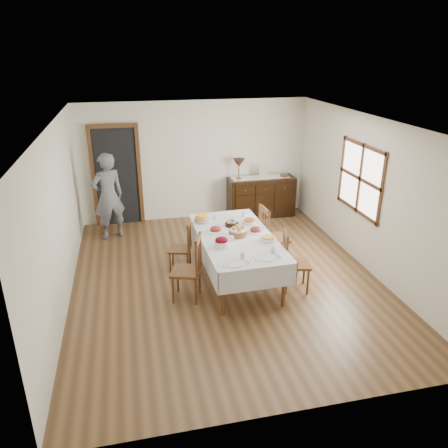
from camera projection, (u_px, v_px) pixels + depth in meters
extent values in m
plane|color=brown|center=(225.00, 278.00, 7.37)|extent=(6.00, 6.00, 0.00)
cube|color=silver|center=(226.00, 122.00, 6.39)|extent=(5.00, 6.00, 0.02)
cube|color=white|center=(195.00, 161.00, 9.59)|extent=(5.00, 0.02, 2.60)
cube|color=white|center=(295.00, 309.00, 4.17)|extent=(5.00, 0.02, 2.60)
cube|color=white|center=(59.00, 219.00, 6.37)|extent=(0.02, 6.00, 2.60)
cube|color=white|center=(369.00, 195.00, 7.39)|extent=(0.02, 6.00, 2.60)
cube|color=white|center=(361.00, 179.00, 7.59)|extent=(0.02, 1.30, 1.10)
cube|color=#56331A|center=(360.00, 179.00, 7.58)|extent=(0.03, 1.46, 1.26)
cube|color=black|center=(117.00, 177.00, 9.30)|extent=(0.90, 0.06, 2.10)
cube|color=#56331A|center=(117.00, 177.00, 9.29)|extent=(1.04, 0.08, 2.18)
cube|color=silver|center=(236.00, 237.00, 7.06)|extent=(1.20, 2.30, 0.04)
cylinder|color=#56331A|center=(223.00, 293.00, 6.23)|extent=(0.06, 0.06, 0.73)
cylinder|color=#56331A|center=(284.00, 285.00, 6.44)|extent=(0.06, 0.06, 0.73)
cylinder|color=#56331A|center=(197.00, 239.00, 7.99)|extent=(0.06, 0.06, 0.73)
cylinder|color=#56331A|center=(245.00, 234.00, 8.20)|extent=(0.06, 0.06, 0.73)
cube|color=silver|center=(201.00, 249.00, 6.99)|extent=(0.09, 2.31, 0.35)
cube|color=silver|center=(269.00, 242.00, 7.25)|extent=(0.09, 2.31, 0.35)
cube|color=silver|center=(258.00, 279.00, 6.09)|extent=(1.17, 0.05, 0.35)
cube|color=silver|center=(219.00, 220.00, 8.15)|extent=(1.17, 0.05, 0.35)
cube|color=#56331A|center=(186.00, 271.00, 6.62)|extent=(0.55, 0.55, 0.04)
cylinder|color=#56331A|center=(178.00, 279.00, 6.89)|extent=(0.04, 0.04, 0.45)
cylinder|color=#56331A|center=(173.00, 291.00, 6.57)|extent=(0.04, 0.04, 0.45)
cylinder|color=#56331A|center=(200.00, 280.00, 6.86)|extent=(0.04, 0.04, 0.45)
cylinder|color=#56331A|center=(196.00, 292.00, 6.53)|extent=(0.04, 0.04, 0.45)
cylinder|color=#56331A|center=(200.00, 249.00, 6.67)|extent=(0.04, 0.04, 0.58)
cylinder|color=#56331A|center=(196.00, 260.00, 6.32)|extent=(0.04, 0.04, 0.58)
cube|color=#56331A|center=(198.00, 240.00, 6.40)|extent=(0.17, 0.41, 0.08)
cylinder|color=#56331A|center=(199.00, 253.00, 6.59)|extent=(0.02, 0.02, 0.48)
cylinder|color=#56331A|center=(198.00, 256.00, 6.50)|extent=(0.02, 0.02, 0.48)
cylinder|color=#56331A|center=(197.00, 259.00, 6.42)|extent=(0.02, 0.02, 0.48)
cube|color=#56331A|center=(180.00, 249.00, 7.50)|extent=(0.46, 0.46, 0.04)
cylinder|color=#56331A|center=(173.00, 256.00, 7.73)|extent=(0.03, 0.03, 0.38)
cylinder|color=#56331A|center=(170.00, 264.00, 7.44)|extent=(0.03, 0.03, 0.38)
cylinder|color=#56331A|center=(190.00, 256.00, 7.71)|extent=(0.03, 0.03, 0.38)
cylinder|color=#56331A|center=(188.00, 264.00, 7.43)|extent=(0.03, 0.03, 0.38)
cylinder|color=#56331A|center=(190.00, 232.00, 7.55)|extent=(0.04, 0.04, 0.50)
cylinder|color=#56331A|center=(188.00, 240.00, 7.25)|extent=(0.04, 0.04, 0.50)
cube|color=#56331A|center=(189.00, 224.00, 7.32)|extent=(0.13, 0.36, 0.07)
cylinder|color=#56331A|center=(190.00, 235.00, 7.48)|extent=(0.02, 0.02, 0.41)
cylinder|color=#56331A|center=(189.00, 237.00, 7.40)|extent=(0.02, 0.02, 0.41)
cylinder|color=#56331A|center=(189.00, 239.00, 7.33)|extent=(0.02, 0.02, 0.41)
cube|color=#56331A|center=(296.00, 264.00, 6.89)|extent=(0.50, 0.50, 0.04)
cylinder|color=#56331A|center=(308.00, 282.00, 6.82)|extent=(0.04, 0.04, 0.43)
cylinder|color=#56331A|center=(304.00, 272.00, 7.13)|extent=(0.04, 0.04, 0.43)
cylinder|color=#56331A|center=(286.00, 282.00, 6.82)|extent=(0.04, 0.04, 0.43)
cylinder|color=#56331A|center=(283.00, 272.00, 7.13)|extent=(0.04, 0.04, 0.43)
cylinder|color=#56331A|center=(287.00, 253.00, 6.61)|extent=(0.04, 0.04, 0.56)
cylinder|color=#56331A|center=(284.00, 243.00, 6.95)|extent=(0.04, 0.04, 0.56)
cube|color=#56331A|center=(286.00, 234.00, 6.69)|extent=(0.12, 0.40, 0.08)
cylinder|color=#56331A|center=(286.00, 252.00, 6.70)|extent=(0.02, 0.02, 0.46)
cylinder|color=#56331A|center=(285.00, 249.00, 6.79)|extent=(0.02, 0.02, 0.46)
cylinder|color=#56331A|center=(284.00, 247.00, 6.87)|extent=(0.02, 0.02, 0.46)
cube|color=#56331A|center=(274.00, 238.00, 7.71)|extent=(0.49, 0.49, 0.04)
cylinder|color=#56331A|center=(287.00, 254.00, 7.69)|extent=(0.04, 0.04, 0.47)
cylinder|color=#56331A|center=(279.00, 246.00, 8.02)|extent=(0.04, 0.04, 0.47)
cylinder|color=#56331A|center=(268.00, 257.00, 7.59)|extent=(0.04, 0.04, 0.47)
cylinder|color=#56331A|center=(260.00, 249.00, 7.91)|extent=(0.04, 0.04, 0.47)
cylinder|color=#56331A|center=(268.00, 228.00, 7.36)|extent=(0.04, 0.04, 0.60)
cylinder|color=#56331A|center=(260.00, 220.00, 7.71)|extent=(0.04, 0.04, 0.60)
cube|color=#56331A|center=(265.00, 210.00, 7.44)|extent=(0.08, 0.43, 0.09)
cylinder|color=#56331A|center=(266.00, 227.00, 7.46)|extent=(0.02, 0.02, 0.50)
cylinder|color=#56331A|center=(264.00, 225.00, 7.54)|extent=(0.02, 0.02, 0.50)
cylinder|color=#56331A|center=(262.00, 223.00, 7.63)|extent=(0.02, 0.02, 0.50)
cube|color=black|center=(261.00, 197.00, 9.96)|extent=(1.51, 0.50, 0.90)
cube|color=black|center=(245.00, 190.00, 9.53)|extent=(0.42, 0.02, 0.18)
sphere|color=brown|center=(245.00, 190.00, 9.51)|extent=(0.03, 0.03, 0.03)
cube|color=black|center=(265.00, 189.00, 9.62)|extent=(0.42, 0.02, 0.18)
sphere|color=brown|center=(265.00, 189.00, 9.60)|extent=(0.03, 0.03, 0.03)
cube|color=black|center=(284.00, 187.00, 9.71)|extent=(0.42, 0.02, 0.18)
sphere|color=brown|center=(285.00, 188.00, 9.69)|extent=(0.03, 0.03, 0.03)
imported|color=slate|center=(108.00, 194.00, 8.60)|extent=(0.69, 0.58, 1.88)
cylinder|color=brown|center=(238.00, 233.00, 7.04)|extent=(0.29, 0.29, 0.10)
cylinder|color=white|center=(238.00, 230.00, 7.02)|extent=(0.26, 0.26, 0.02)
sphere|color=#C27730|center=(242.00, 228.00, 7.02)|extent=(0.08, 0.08, 0.08)
sphere|color=#C27730|center=(237.00, 226.00, 7.07)|extent=(0.08, 0.08, 0.08)
sphere|color=#C27730|center=(234.00, 228.00, 6.99)|extent=(0.08, 0.08, 0.08)
sphere|color=#C27730|center=(239.00, 230.00, 6.94)|extent=(0.08, 0.08, 0.08)
cylinder|color=black|center=(232.00, 224.00, 7.44)|extent=(0.24, 0.24, 0.05)
ellipsoid|color=pink|center=(236.00, 221.00, 7.43)|extent=(0.05, 0.05, 0.06)
ellipsoid|color=#74C7F8|center=(234.00, 221.00, 7.47)|extent=(0.05, 0.05, 0.06)
ellipsoid|color=#86C167|center=(232.00, 220.00, 7.48)|extent=(0.05, 0.05, 0.06)
ellipsoid|color=#FFB463|center=(229.00, 221.00, 7.46)|extent=(0.05, 0.05, 0.06)
ellipsoid|color=#B489D2|center=(228.00, 222.00, 7.43)|extent=(0.05, 0.05, 0.06)
ellipsoid|color=#F5FA68|center=(229.00, 222.00, 7.39)|extent=(0.05, 0.05, 0.06)
ellipsoid|color=pink|center=(231.00, 223.00, 7.36)|extent=(0.05, 0.05, 0.06)
ellipsoid|color=#74C7F8|center=(233.00, 223.00, 7.36)|extent=(0.05, 0.05, 0.06)
ellipsoid|color=#86C167|center=(235.00, 222.00, 7.39)|extent=(0.05, 0.05, 0.06)
cylinder|color=silver|center=(215.00, 231.00, 7.22)|extent=(0.33, 0.33, 0.01)
ellipsoid|color=maroon|center=(215.00, 229.00, 7.21)|extent=(0.19, 0.16, 0.11)
cylinder|color=silver|center=(256.00, 231.00, 7.20)|extent=(0.31, 0.31, 0.01)
ellipsoid|color=maroon|center=(256.00, 230.00, 7.19)|extent=(0.19, 0.16, 0.11)
cylinder|color=silver|center=(222.00, 244.00, 6.66)|extent=(0.23, 0.23, 0.08)
ellipsoid|color=#610010|center=(222.00, 240.00, 6.63)|extent=(0.20, 0.17, 0.11)
cylinder|color=silver|center=(249.00, 222.00, 7.52)|extent=(0.23, 0.23, 0.06)
cylinder|color=#CD481C|center=(249.00, 220.00, 7.50)|extent=(0.18, 0.18, 0.03)
cylinder|color=tan|center=(202.00, 220.00, 7.59)|extent=(0.25, 0.25, 0.09)
cylinder|color=yellow|center=(202.00, 216.00, 7.56)|extent=(0.20, 0.20, 0.04)
cylinder|color=silver|center=(268.00, 239.00, 6.87)|extent=(0.25, 0.25, 0.04)
cylinder|color=#CE8F44|center=(268.00, 237.00, 6.86)|extent=(0.20, 0.20, 0.02)
cube|color=silver|center=(229.00, 238.00, 6.87)|extent=(0.14, 0.09, 0.07)
cylinder|color=silver|center=(235.00, 264.00, 6.13)|extent=(0.25, 0.25, 0.01)
cube|color=white|center=(223.00, 265.00, 6.10)|extent=(0.08, 0.12, 0.01)
cube|color=silver|center=(223.00, 265.00, 6.10)|extent=(0.02, 0.16, 0.01)
cube|color=silver|center=(246.00, 263.00, 6.17)|extent=(0.02, 0.18, 0.01)
cube|color=silver|center=(248.00, 262.00, 6.17)|extent=(0.02, 0.14, 0.01)
cylinder|color=silver|center=(242.00, 255.00, 6.28)|extent=(0.07, 0.07, 0.10)
cylinder|color=silver|center=(266.00, 258.00, 6.30)|extent=(0.25, 0.25, 0.01)
cube|color=white|center=(255.00, 259.00, 6.27)|extent=(0.08, 0.12, 0.01)
cube|color=silver|center=(255.00, 259.00, 6.27)|extent=(0.02, 0.16, 0.01)
cube|color=silver|center=(277.00, 257.00, 6.34)|extent=(0.02, 0.18, 0.01)
cube|color=silver|center=(279.00, 257.00, 6.35)|extent=(0.02, 0.14, 0.01)
cylinder|color=silver|center=(273.00, 250.00, 6.45)|extent=(0.07, 0.07, 0.10)
cylinder|color=silver|center=(215.00, 217.00, 7.70)|extent=(0.06, 0.06, 0.09)
cylinder|color=silver|center=(244.00, 214.00, 7.81)|extent=(0.07, 0.07, 0.11)
cube|color=white|center=(260.00, 177.00, 9.80)|extent=(1.30, 0.35, 0.01)
cylinder|color=brown|center=(239.00, 179.00, 9.66)|extent=(0.12, 0.12, 0.03)
cylinder|color=brown|center=(239.00, 172.00, 9.61)|extent=(0.02, 0.02, 0.25)
cone|color=#44261D|center=(239.00, 163.00, 9.53)|extent=(0.26, 0.26, 0.18)
cube|color=tan|center=(264.00, 172.00, 9.71)|extent=(0.22, 0.08, 0.28)
cylinder|color=#56331A|center=(284.00, 175.00, 9.85)|extent=(0.20, 0.20, 0.06)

